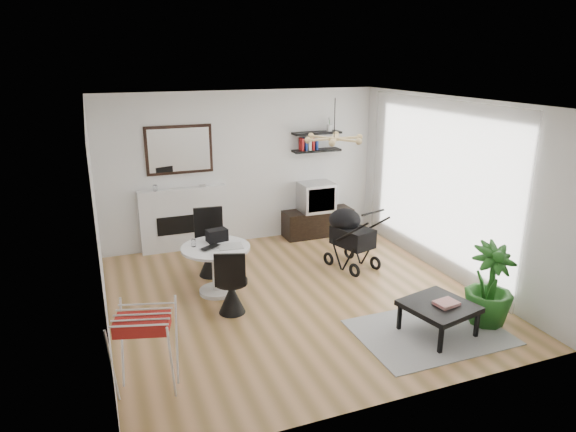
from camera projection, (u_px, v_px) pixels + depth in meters
name	position (u px, v px, depth m)	size (l,w,h in m)	color
floor	(295.00, 296.00, 7.26)	(5.00, 5.00, 0.00)	olive
ceiling	(296.00, 102.00, 6.46)	(5.00, 5.00, 0.00)	white
wall_back	(243.00, 168.00, 9.09)	(5.00, 5.00, 0.00)	white
wall_left	(97.00, 226.00, 6.00)	(5.00, 5.00, 0.00)	white
wall_right	(449.00, 188.00, 7.72)	(5.00, 5.00, 0.00)	white
sheer_curtain	(435.00, 186.00, 7.86)	(0.04, 3.60, 2.60)	white
fireplace	(184.00, 212.00, 8.84)	(1.50, 0.17, 2.16)	white
shelf_lower	(317.00, 150.00, 9.37)	(0.90, 0.25, 0.04)	black
shelf_upper	(317.00, 133.00, 9.27)	(0.90, 0.25, 0.04)	black
pendant_lamp	(334.00, 139.00, 7.13)	(0.90, 0.90, 0.10)	tan
tv_console	(318.00, 223.00, 9.68)	(1.31, 0.46, 0.49)	black
crt_tv	(316.00, 197.00, 9.50)	(0.61, 0.53, 0.53)	#B2B1B4
dining_table	(216.00, 263.00, 7.23)	(0.97, 0.97, 0.71)	white
laptop	(213.00, 248.00, 7.07)	(0.31, 0.20, 0.02)	black
black_bag	(217.00, 235.00, 7.35)	(0.29, 0.17, 0.17)	black
newspaper	(231.00, 246.00, 7.16)	(0.33, 0.27, 0.01)	silver
drinking_glass	(194.00, 243.00, 7.15)	(0.06, 0.06, 0.11)	white
chair_far	(211.00, 255.00, 7.90)	(0.49, 0.51, 1.03)	black
chair_near	(232.00, 293.00, 6.70)	(0.47, 0.48, 0.91)	black
drying_rack	(146.00, 351.00, 5.06)	(0.72, 0.69, 0.89)	white
stroller	(350.00, 240.00, 8.19)	(0.74, 0.94, 1.04)	black
rug	(430.00, 332.00, 6.30)	(1.79, 1.29, 0.01)	#959595
coffee_table	(439.00, 307.00, 6.18)	(0.90, 0.90, 0.39)	black
magazines	(446.00, 303.00, 6.15)	(0.27, 0.21, 0.04)	#BA2F2E
potted_plant	(490.00, 285.00, 6.38)	(0.59, 0.59, 1.06)	#1E5719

